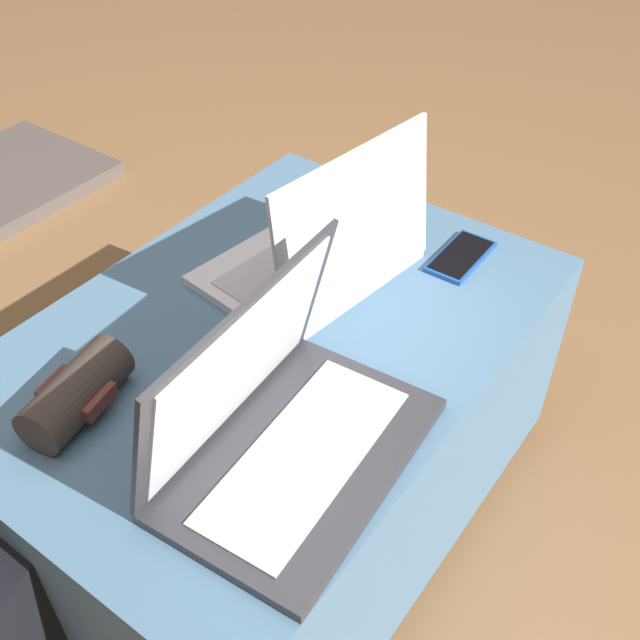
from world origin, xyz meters
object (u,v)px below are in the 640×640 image
Objects in this scene: laptop_near at (280,425)px; laptop_far at (322,253)px; cell_phone at (461,256)px; wrist_brace at (77,393)px.

laptop_near is 0.37m from laptop_far.
laptop_near is 0.52m from cell_phone.
laptop_near reaches higher than cell_phone.
laptop_near is 2.69× the size of cell_phone.
laptop_near is 2.17× the size of wrist_brace.
laptop_far is 2.54× the size of cell_phone.
cell_phone is 0.68m from wrist_brace.
wrist_brace is (-0.44, 0.09, -0.02)m from laptop_far.
laptop_far reaches higher than cell_phone.
laptop_far is 0.45m from wrist_brace.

